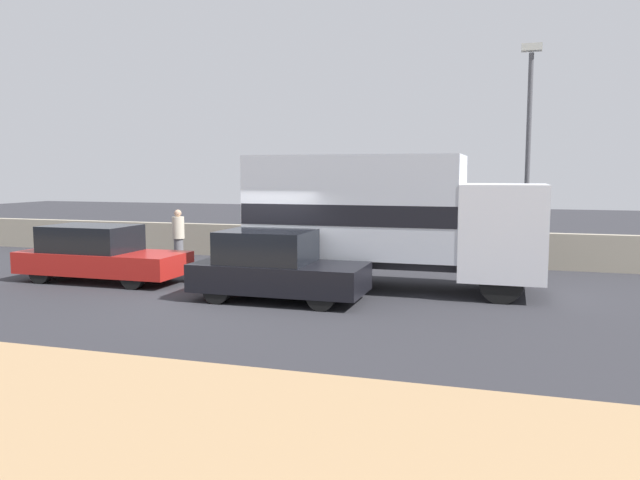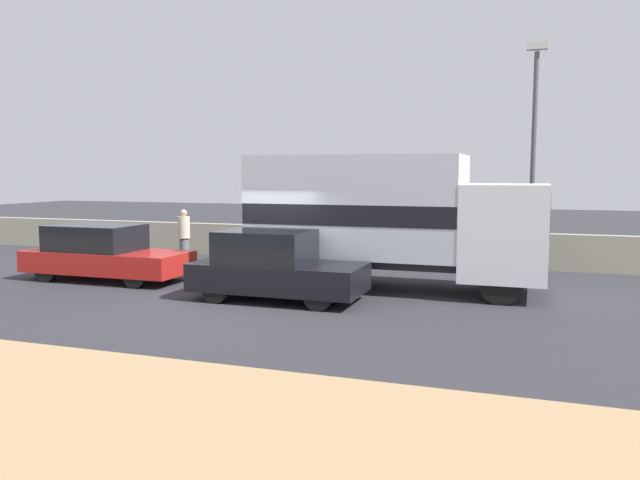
# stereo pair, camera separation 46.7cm
# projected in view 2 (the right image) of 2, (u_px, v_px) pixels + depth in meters

# --- Properties ---
(ground_plane) EXTENTS (80.00, 80.00, 0.00)m
(ground_plane) POSITION_uv_depth(u_px,v_px,m) (246.00, 301.00, 14.28)
(ground_plane) COLOR #2D2D33
(stone_wall_backdrop) EXTENTS (60.00, 0.35, 1.11)m
(stone_wall_backdrop) POSITION_uv_depth(u_px,v_px,m) (338.00, 244.00, 20.85)
(stone_wall_backdrop) COLOR #A39984
(stone_wall_backdrop) RESTS_ON ground_plane
(street_lamp) EXTENTS (0.56, 0.28, 6.52)m
(street_lamp) POSITION_uv_depth(u_px,v_px,m) (534.00, 141.00, 17.57)
(street_lamp) COLOR #4C4C51
(street_lamp) RESTS_ON ground_plane
(box_truck) EXTENTS (7.25, 2.47, 3.35)m
(box_truck) POSITION_uv_depth(u_px,v_px,m) (386.00, 215.00, 15.61)
(box_truck) COLOR silver
(box_truck) RESTS_ON ground_plane
(car_hatchback) EXTENTS (3.94, 1.74, 1.61)m
(car_hatchback) POSITION_uv_depth(u_px,v_px,m) (274.00, 267.00, 14.31)
(car_hatchback) COLOR black
(car_hatchback) RESTS_ON ground_plane
(car_sedan_second) EXTENTS (4.54, 1.73, 1.51)m
(car_sedan_second) POSITION_uv_depth(u_px,v_px,m) (103.00, 253.00, 16.96)
(car_sedan_second) COLOR #B21E19
(car_sedan_second) RESTS_ON ground_plane
(pedestrian) EXTENTS (0.38, 0.38, 1.76)m
(pedestrian) POSITION_uv_depth(u_px,v_px,m) (184.00, 236.00, 19.96)
(pedestrian) COLOR slate
(pedestrian) RESTS_ON ground_plane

